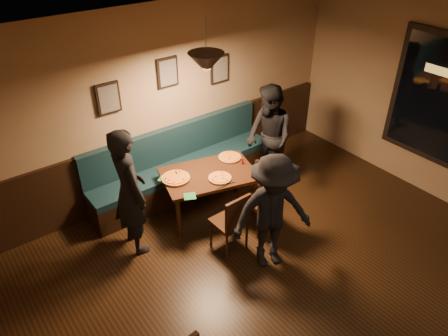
{
  "coord_description": "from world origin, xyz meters",
  "views": [
    {
      "loc": [
        -2.78,
        -1.53,
        3.95
      ],
      "look_at": [
        -0.01,
        2.16,
        0.95
      ],
      "focal_mm": 34.16,
      "sensor_mm": 36.0,
      "label": 1
    }
  ],
  "objects_px": {
    "diner_front": "(272,213)",
    "soda_glass": "(257,165)",
    "chair_near_right": "(260,197)",
    "dining_table": "(209,193)",
    "tabasco_bottle": "(242,161)",
    "chair_near_left": "(229,220)",
    "booth_bench": "(183,163)",
    "diner_left": "(130,192)",
    "diner_right": "(269,138)"
  },
  "relations": [
    {
      "from": "chair_near_right",
      "to": "diner_right",
      "type": "xyz_separation_m",
      "value": [
        0.78,
        0.72,
        0.33
      ]
    },
    {
      "from": "tabasco_bottle",
      "to": "diner_front",
      "type": "bearing_deg",
      "value": -113.01
    },
    {
      "from": "chair_near_left",
      "to": "chair_near_right",
      "type": "xyz_separation_m",
      "value": [
        0.59,
        0.08,
        0.06
      ]
    },
    {
      "from": "diner_right",
      "to": "soda_glass",
      "type": "height_order",
      "value": "diner_right"
    },
    {
      "from": "booth_bench",
      "to": "diner_left",
      "type": "bearing_deg",
      "value": -150.36
    },
    {
      "from": "chair_near_left",
      "to": "diner_front",
      "type": "xyz_separation_m",
      "value": [
        0.24,
        -0.52,
        0.34
      ]
    },
    {
      "from": "chair_near_left",
      "to": "soda_glass",
      "type": "height_order",
      "value": "chair_near_left"
    },
    {
      "from": "chair_near_right",
      "to": "tabasco_bottle",
      "type": "distance_m",
      "value": 0.63
    },
    {
      "from": "chair_near_left",
      "to": "diner_left",
      "type": "bearing_deg",
      "value": 139.73
    },
    {
      "from": "dining_table",
      "to": "tabasco_bottle",
      "type": "xyz_separation_m",
      "value": [
        0.52,
        -0.1,
        0.4
      ]
    },
    {
      "from": "chair_near_right",
      "to": "diner_left",
      "type": "bearing_deg",
      "value": 154.82
    },
    {
      "from": "dining_table",
      "to": "chair_near_right",
      "type": "bearing_deg",
      "value": -45.05
    },
    {
      "from": "chair_near_left",
      "to": "chair_near_right",
      "type": "height_order",
      "value": "chair_near_right"
    },
    {
      "from": "dining_table",
      "to": "diner_left",
      "type": "xyz_separation_m",
      "value": [
        -1.17,
        0.02,
        0.52
      ]
    },
    {
      "from": "diner_left",
      "to": "diner_front",
      "type": "xyz_separation_m",
      "value": [
        1.2,
        -1.28,
        -0.09
      ]
    },
    {
      "from": "chair_near_left",
      "to": "dining_table",
      "type": "bearing_deg",
      "value": 71.93
    },
    {
      "from": "diner_left",
      "to": "diner_right",
      "type": "relative_size",
      "value": 1.05
    },
    {
      "from": "diner_left",
      "to": "chair_near_right",
      "type": "bearing_deg",
      "value": -111.13
    },
    {
      "from": "diner_left",
      "to": "tabasco_bottle",
      "type": "xyz_separation_m",
      "value": [
        1.69,
        -0.12,
        -0.13
      ]
    },
    {
      "from": "diner_right",
      "to": "dining_table",
      "type": "bearing_deg",
      "value": -76.43
    },
    {
      "from": "diner_front",
      "to": "tabasco_bottle",
      "type": "distance_m",
      "value": 1.26
    },
    {
      "from": "diner_right",
      "to": "diner_front",
      "type": "bearing_deg",
      "value": -30.08
    },
    {
      "from": "chair_near_left",
      "to": "soda_glass",
      "type": "distance_m",
      "value": 0.97
    },
    {
      "from": "tabasco_bottle",
      "to": "soda_glass",
      "type": "bearing_deg",
      "value": -69.19
    },
    {
      "from": "diner_front",
      "to": "dining_table",
      "type": "bearing_deg",
      "value": 110.75
    },
    {
      "from": "booth_bench",
      "to": "chair_near_right",
      "type": "relative_size",
      "value": 3.04
    },
    {
      "from": "diner_left",
      "to": "tabasco_bottle",
      "type": "distance_m",
      "value": 1.7
    },
    {
      "from": "chair_near_right",
      "to": "booth_bench",
      "type": "bearing_deg",
      "value": 104.08
    },
    {
      "from": "dining_table",
      "to": "diner_left",
      "type": "relative_size",
      "value": 0.74
    },
    {
      "from": "diner_right",
      "to": "chair_near_right",
      "type": "bearing_deg",
      "value": -36.74
    },
    {
      "from": "booth_bench",
      "to": "soda_glass",
      "type": "distance_m",
      "value": 1.2
    },
    {
      "from": "diner_right",
      "to": "tabasco_bottle",
      "type": "relative_size",
      "value": 14.46
    },
    {
      "from": "chair_near_left",
      "to": "diner_front",
      "type": "height_order",
      "value": "diner_front"
    },
    {
      "from": "chair_near_right",
      "to": "diner_left",
      "type": "height_order",
      "value": "diner_left"
    },
    {
      "from": "chair_near_left",
      "to": "tabasco_bottle",
      "type": "xyz_separation_m",
      "value": [
        0.73,
        0.64,
        0.3
      ]
    },
    {
      "from": "diner_front",
      "to": "tabasco_bottle",
      "type": "height_order",
      "value": "diner_front"
    },
    {
      "from": "diner_left",
      "to": "dining_table",
      "type": "bearing_deg",
      "value": -88.47
    },
    {
      "from": "soda_glass",
      "to": "chair_near_left",
      "type": "bearing_deg",
      "value": -153.08
    },
    {
      "from": "booth_bench",
      "to": "tabasco_bottle",
      "type": "xyz_separation_m",
      "value": [
        0.51,
        -0.79,
        0.24
      ]
    },
    {
      "from": "diner_right",
      "to": "diner_left",
      "type": "bearing_deg",
      "value": -78.45
    },
    {
      "from": "soda_glass",
      "to": "diner_front",
      "type": "bearing_deg",
      "value": -121.59
    },
    {
      "from": "chair_near_left",
      "to": "chair_near_right",
      "type": "bearing_deg",
      "value": 5.37
    },
    {
      "from": "diner_front",
      "to": "diner_left",
      "type": "bearing_deg",
      "value": 152.56
    },
    {
      "from": "chair_near_right",
      "to": "diner_right",
      "type": "distance_m",
      "value": 1.11
    },
    {
      "from": "diner_left",
      "to": "diner_right",
      "type": "distance_m",
      "value": 2.33
    },
    {
      "from": "soda_glass",
      "to": "diner_right",
      "type": "bearing_deg",
      "value": 34.21
    },
    {
      "from": "dining_table",
      "to": "tabasco_bottle",
      "type": "bearing_deg",
      "value": 4.34
    },
    {
      "from": "diner_front",
      "to": "soda_glass",
      "type": "relative_size",
      "value": 11.05
    },
    {
      "from": "diner_left",
      "to": "booth_bench",
      "type": "bearing_deg",
      "value": -57.73
    },
    {
      "from": "chair_near_right",
      "to": "diner_front",
      "type": "height_order",
      "value": "diner_front"
    }
  ]
}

